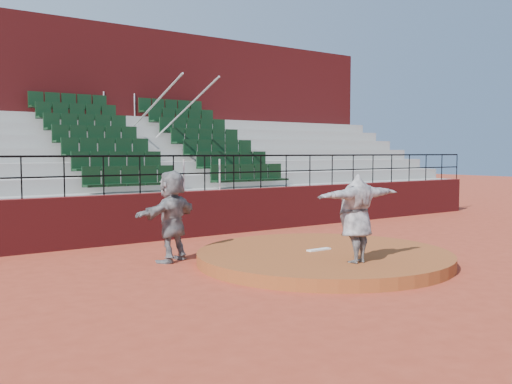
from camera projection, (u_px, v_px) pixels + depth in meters
ground at (323, 263)px, 12.39m from camera, size 90.00×90.00×0.00m
pitchers_mound at (323, 257)px, 12.39m from camera, size 5.50×5.50×0.25m
pitching_rubber at (319, 250)px, 12.50m from camera, size 0.60×0.15×0.03m
boundary_wall at (205, 213)px, 16.38m from camera, size 24.00×0.30×1.30m
wall_railing at (205, 165)px, 16.29m from camera, size 24.04×0.05×1.03m
seating_deck at (149, 181)px, 19.28m from camera, size 24.00×5.97×4.63m
press_box_facade at (105, 123)px, 22.32m from camera, size 24.00×3.00×7.10m
pitcher at (356, 219)px, 11.05m from camera, size 2.13×0.60×1.73m
fielder at (172, 216)px, 12.48m from camera, size 1.94×1.31×2.01m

